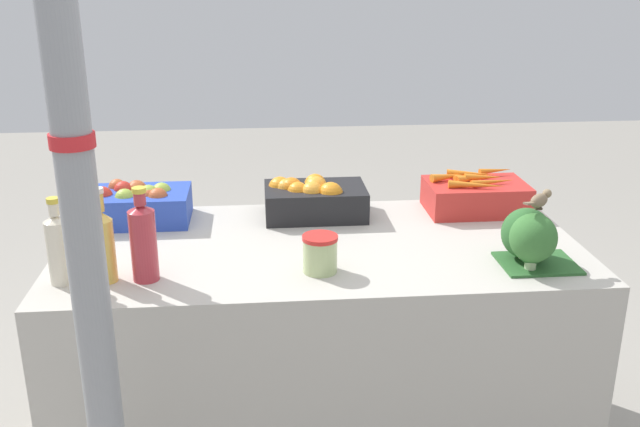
% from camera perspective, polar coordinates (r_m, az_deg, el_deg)
% --- Properties ---
extents(market_table, '(1.63, 0.80, 0.74)m').
position_cam_1_polar(market_table, '(2.41, 0.00, -10.60)').
color(market_table, '#B7B2A8').
rests_on(market_table, ground_plane).
extents(support_pole, '(0.09, 0.09, 2.26)m').
position_cam_1_polar(support_pole, '(1.55, -18.77, 1.58)').
color(support_pole, gray).
rests_on(support_pole, ground_plane).
extents(apple_crate, '(0.35, 0.23, 0.13)m').
position_cam_1_polar(apple_crate, '(2.50, -14.38, 0.78)').
color(apple_crate, '#2847B7').
rests_on(apple_crate, market_table).
extents(orange_crate, '(0.35, 0.23, 0.14)m').
position_cam_1_polar(orange_crate, '(2.47, -0.72, 1.29)').
color(orange_crate, black).
rests_on(orange_crate, market_table).
extents(carrot_crate, '(0.35, 0.23, 0.14)m').
position_cam_1_polar(carrot_crate, '(2.58, 12.33, 1.47)').
color(carrot_crate, red).
rests_on(carrot_crate, market_table).
extents(broccoli_pile, '(0.22, 0.22, 0.17)m').
position_cam_1_polar(broccoli_pile, '(2.14, 16.48, -1.85)').
color(broccoli_pile, '#2D602D').
rests_on(broccoli_pile, market_table).
extents(juice_bottle_cloudy, '(0.07, 0.07, 0.25)m').
position_cam_1_polar(juice_bottle_cloudy, '(2.07, -20.16, -2.55)').
color(juice_bottle_cloudy, beige).
rests_on(juice_bottle_cloudy, market_table).
extents(juice_bottle_golden, '(0.06, 0.06, 0.27)m').
position_cam_1_polar(juice_bottle_golden, '(2.04, -16.97, -2.32)').
color(juice_bottle_golden, gold).
rests_on(juice_bottle_golden, market_table).
extents(juice_bottle_ruby, '(0.07, 0.07, 0.27)m').
position_cam_1_polar(juice_bottle_ruby, '(2.02, -13.95, -2.12)').
color(juice_bottle_ruby, '#B2333D').
rests_on(juice_bottle_ruby, market_table).
extents(pickle_jar, '(0.10, 0.10, 0.11)m').
position_cam_1_polar(pickle_jar, '(2.03, 0.00, -3.22)').
color(pickle_jar, '#B2C684').
rests_on(pickle_jar, market_table).
extents(sparrow_bird, '(0.11, 0.09, 0.05)m').
position_cam_1_polar(sparrow_bird, '(2.12, 17.18, 1.06)').
color(sparrow_bird, '#4C3D2D').
rests_on(sparrow_bird, broccoli_pile).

